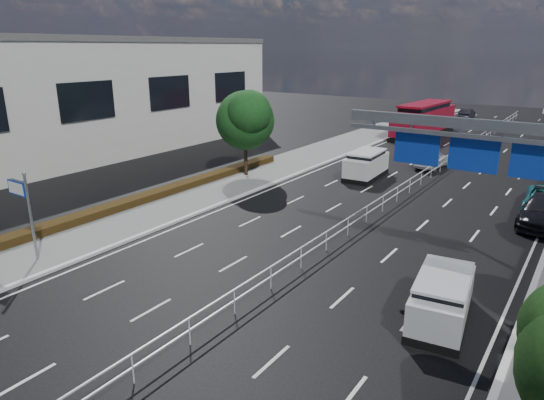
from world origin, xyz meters
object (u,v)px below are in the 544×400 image
Objects in this scene: near_car_silver at (432,159)px; toilet_sign at (23,200)px; overhead_gantry at (493,150)px; silver_minivan at (442,298)px; near_car_dark at (467,114)px; white_minivan at (366,165)px; red_bus at (424,119)px; parked_car_dark at (544,211)px.

toilet_sign is at bearing 77.80° from near_car_silver.
near_car_silver is (9.95, 29.07, -2.22)m from toilet_sign.
near_car_silver is (-7.74, 19.02, -4.88)m from overhead_gantry.
silver_minivan is at bearing 114.36° from near_car_silver.
near_car_dark is 56.50m from silver_minivan.
near_car_dark is at bearing 85.15° from toilet_sign.
red_bus is at bearing 92.87° from white_minivan.
silver_minivan is (12.31, -55.14, 0.20)m from near_car_dark.
overhead_gantry is 36.40m from red_bus.
red_bus reaches higher than parked_car_dark.
silver_minivan reaches higher than parked_car_dark.
overhead_gantry is 1.88× the size of parked_car_dark.
white_minivan is 0.39× the size of red_bus.
red_bus is (4.42, 43.74, -1.03)m from toilet_sign.
parked_car_dark is (9.30, -10.07, 0.06)m from near_car_silver.
parked_car_dark is (1.80, 13.47, -0.10)m from silver_minivan.
parked_car_dark is at bearing 74.58° from silver_minivan.
silver_minivan is (-0.24, -4.52, -4.71)m from overhead_gantry.
overhead_gantry is 17.52m from white_minivan.
parked_car_dark is (12.51, -3.94, -0.23)m from white_minivan.
overhead_gantry is (17.69, 10.05, 2.66)m from toilet_sign.
red_bus is (-2.33, 20.80, 0.90)m from white_minivan.
near_car_silver is at bearing 98.20° from near_car_dark.
overhead_gantry reaches higher than near_car_dark.
parked_car_dark reaches higher than near_car_silver.
near_car_silver is (5.54, -14.67, -1.18)m from red_bus.
toilet_sign is at bearing -109.90° from white_minivan.
overhead_gantry reaches higher than silver_minivan.
overhead_gantry is 0.82× the size of red_bus.
toilet_sign is at bearing -170.23° from silver_minivan.
red_bus reaches higher than near_car_silver.
near_car_dark is at bearing 103.92° from overhead_gantry.
toilet_sign is at bearing 84.70° from near_car_dark.
white_minivan is (6.75, 22.94, -1.93)m from toilet_sign.
parked_car_dark is at bearing 139.41° from near_car_silver.
red_bus is at bearing 101.03° from silver_minivan.
white_minivan reaches higher than near_car_dark.
white_minivan is at bearing 113.78° from silver_minivan.
near_car_dark is (0.73, 16.93, -1.22)m from red_bus.
silver_minivan is (13.04, -38.21, -1.02)m from red_bus.
overhead_gantry reaches higher than red_bus.
near_car_dark is at bearing 88.91° from white_minivan.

